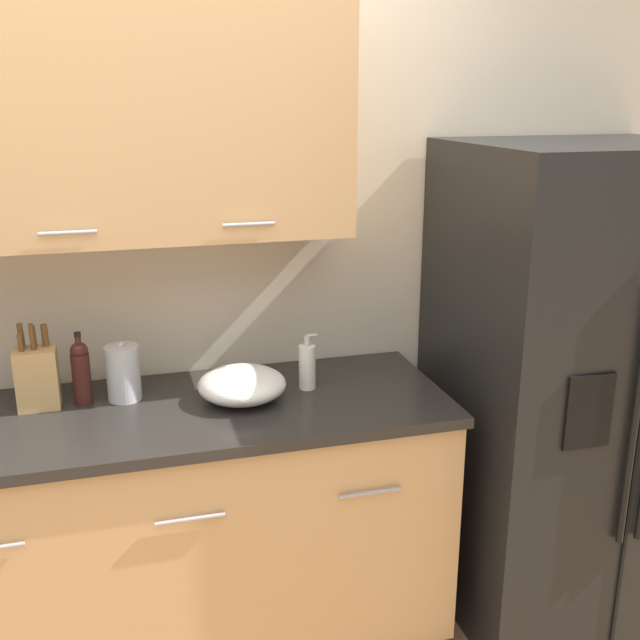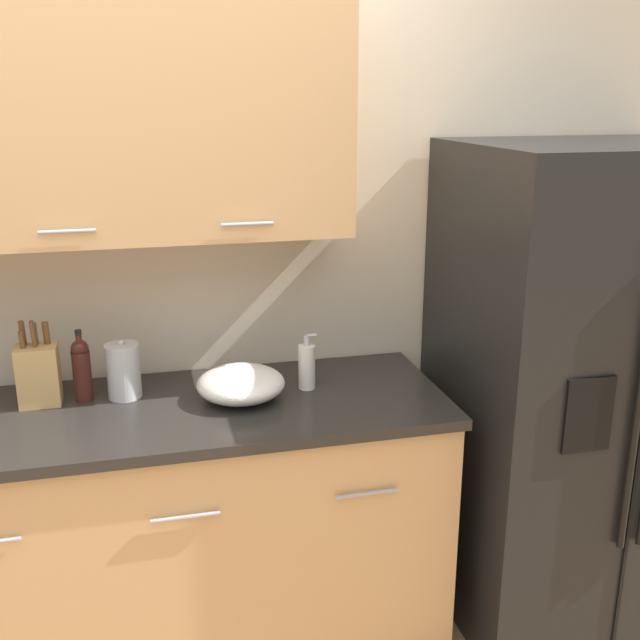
{
  "view_description": "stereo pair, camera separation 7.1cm",
  "coord_description": "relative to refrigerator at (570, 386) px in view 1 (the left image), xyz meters",
  "views": [
    {
      "loc": [
        0.0,
        -1.27,
        1.87
      ],
      "look_at": [
        0.63,
        0.97,
        1.17
      ],
      "focal_mm": 42.0,
      "sensor_mm": 36.0,
      "label": 1
    },
    {
      "loc": [
        0.07,
        -1.29,
        1.87
      ],
      "look_at": [
        0.63,
        0.97,
        1.17
      ],
      "focal_mm": 42.0,
      "sensor_mm": 36.0,
      "label": 2
    }
  ],
  "objects": [
    {
      "name": "wall_back",
      "position": [
        -1.58,
        0.36,
        0.56
      ],
      "size": [
        10.0,
        0.39,
        2.6
      ],
      "color": "beige",
      "rests_on": "ground_plane"
    },
    {
      "name": "oil_bottle",
      "position": [
        -1.68,
        0.18,
        0.17
      ],
      "size": [
        0.06,
        0.06,
        0.24
      ],
      "color": "#3D1914",
      "rests_on": "counter_unit"
    },
    {
      "name": "refrigerator",
      "position": [
        0.0,
        0.0,
        0.0
      ],
      "size": [
        0.87,
        0.78,
        1.72
      ],
      "color": "black",
      "rests_on": "ground_plane"
    },
    {
      "name": "steel_canister",
      "position": [
        -1.55,
        0.17,
        0.15
      ],
      "size": [
        0.11,
        0.11,
        0.2
      ],
      "color": "#B7B7BA",
      "rests_on": "counter_unit"
    },
    {
      "name": "soap_dispenser",
      "position": [
        -0.95,
        0.11,
        0.14
      ],
      "size": [
        0.06,
        0.06,
        0.19
      ],
      "color": "silver",
      "rests_on": "counter_unit"
    },
    {
      "name": "mixing_bowl",
      "position": [
        -1.18,
        0.07,
        0.11
      ],
      "size": [
        0.29,
        0.29,
        0.1
      ],
      "color": "white",
      "rests_on": "counter_unit"
    },
    {
      "name": "counter_unit",
      "position": [
        -1.67,
        0.07,
        -0.4
      ],
      "size": [
        2.3,
        0.64,
        0.92
      ],
      "color": "black",
      "rests_on": "ground_plane"
    },
    {
      "name": "knife_block",
      "position": [
        -1.81,
        0.18,
        0.16
      ],
      "size": [
        0.13,
        0.1,
        0.29
      ],
      "color": "tan",
      "rests_on": "counter_unit"
    }
  ]
}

